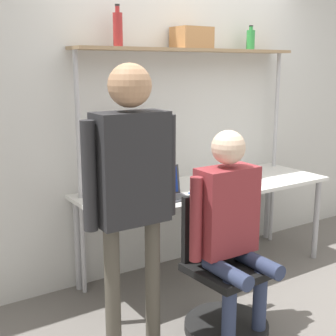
{
  "coord_description": "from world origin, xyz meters",
  "views": [
    {
      "loc": [
        -2.31,
        -2.55,
        1.74
      ],
      "look_at": [
        -0.77,
        -0.21,
        1.12
      ],
      "focal_mm": 50.0,
      "sensor_mm": 36.0,
      "label": 1
    }
  ],
  "objects": [
    {
      "name": "shelf_unit",
      "position": [
        0.0,
        0.62,
        1.6
      ],
      "size": [
        2.06,
        0.25,
        1.87
      ],
      "color": "#997A56",
      "rests_on": "ground_plane"
    },
    {
      "name": "ground_plane",
      "position": [
        0.0,
        0.0,
        0.0
      ],
      "size": [
        12.0,
        12.0,
        0.0
      ],
      "primitive_type": "plane",
      "color": "slate"
    },
    {
      "name": "laptop",
      "position": [
        -0.49,
        0.27,
        0.83
      ],
      "size": [
        0.31,
        0.22,
        0.23
      ],
      "color": "#333338",
      "rests_on": "desk"
    },
    {
      "name": "cell_phone",
      "position": [
        -0.24,
        0.19,
        0.77
      ],
      "size": [
        0.07,
        0.15,
        0.01
      ],
      "color": "#264C8C",
      "rests_on": "desk"
    },
    {
      "name": "bottle_green",
      "position": [
        0.64,
        0.62,
        1.95
      ],
      "size": [
        0.07,
        0.07,
        0.21
      ],
      "color": "#2D8C3F",
      "rests_on": "shelf_unit"
    },
    {
      "name": "desk",
      "position": [
        0.0,
        0.39,
        0.7
      ],
      "size": [
        2.16,
        0.73,
        0.77
      ],
      "color": "silver",
      "rests_on": "ground_plane"
    },
    {
      "name": "wall_back",
      "position": [
        0.0,
        0.78,
        1.35
      ],
      "size": [
        8.0,
        0.06,
        2.7
      ],
      "color": "silver",
      "rests_on": "ground_plane"
    },
    {
      "name": "monitor",
      "position": [
        -0.56,
        0.61,
        1.05
      ],
      "size": [
        0.61,
        0.19,
        0.51
      ],
      "color": "#B7B7BC",
      "rests_on": "desk"
    },
    {
      "name": "bottle_red",
      "position": [
        -0.67,
        0.62,
        1.99
      ],
      "size": [
        0.07,
        0.07,
        0.3
      ],
      "color": "maroon",
      "rests_on": "shelf_unit"
    },
    {
      "name": "person_standing",
      "position": [
        -1.11,
        -0.35,
        1.13
      ],
      "size": [
        0.58,
        0.24,
        1.75
      ],
      "color": "#4C473D",
      "rests_on": "ground_plane"
    },
    {
      "name": "office_chair",
      "position": [
        -0.44,
        -0.37,
        0.28
      ],
      "size": [
        0.56,
        0.56,
        0.91
      ],
      "color": "black",
      "rests_on": "ground_plane"
    },
    {
      "name": "person_seated",
      "position": [
        -0.44,
        -0.41,
        0.79
      ],
      "size": [
        0.56,
        0.47,
        1.35
      ],
      "color": "#2D3856",
      "rests_on": "ground_plane"
    },
    {
      "name": "storage_box",
      "position": [
        0.0,
        0.62,
        1.95
      ],
      "size": [
        0.29,
        0.23,
        0.17
      ],
      "color": "#B27A47",
      "rests_on": "shelf_unit"
    }
  ]
}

